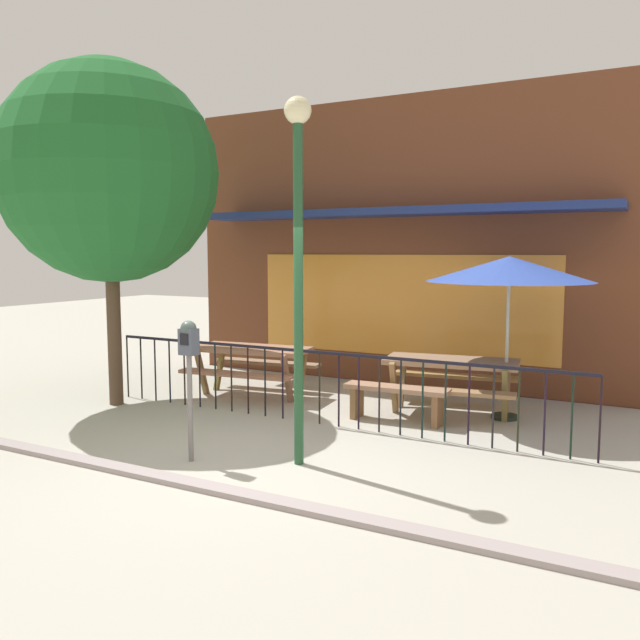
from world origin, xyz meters
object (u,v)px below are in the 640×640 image
(picnic_table_right, at_px, (451,371))
(street_tree, at_px, (109,173))
(patio_umbrella, at_px, (509,270))
(patio_bench, at_px, (396,396))
(picnic_table_left, at_px, (252,357))
(street_lamp, at_px, (298,227))
(parking_meter_near, at_px, (189,353))

(picnic_table_right, xyz_separation_m, street_tree, (-4.55, -1.74, 2.75))
(picnic_table_right, relative_size, patio_umbrella, 0.90)
(picnic_table_right, height_order, patio_bench, picnic_table_right)
(picnic_table_left, relative_size, picnic_table_right, 0.98)
(patio_umbrella, relative_size, street_lamp, 0.58)
(patio_umbrella, bearing_deg, parking_meter_near, -127.52)
(picnic_table_left, distance_m, street_tree, 3.42)
(street_tree, bearing_deg, patio_umbrella, 19.40)
(patio_bench, distance_m, street_lamp, 3.00)
(picnic_table_left, relative_size, parking_meter_near, 1.27)
(patio_umbrella, distance_m, street_tree, 5.75)
(street_lamp, bearing_deg, picnic_table_left, 132.49)
(picnic_table_left, bearing_deg, parking_meter_near, -67.88)
(street_lamp, bearing_deg, picnic_table_right, 73.87)
(parking_meter_near, relative_size, street_lamp, 0.40)
(picnic_table_left, relative_size, patio_umbrella, 0.88)
(parking_meter_near, bearing_deg, street_tree, 149.93)
(street_tree, height_order, street_lamp, street_tree)
(patio_bench, relative_size, street_lamp, 0.37)
(picnic_table_right, bearing_deg, picnic_table_left, -173.89)
(picnic_table_right, xyz_separation_m, patio_bench, (-0.52, -0.73, -0.26))
(patio_bench, xyz_separation_m, street_lamp, (-0.30, -2.08, 2.14))
(parking_meter_near, bearing_deg, picnic_table_right, 60.09)
(patio_umbrella, bearing_deg, street_tree, -160.60)
(patio_umbrella, bearing_deg, patio_bench, -145.51)
(picnic_table_right, bearing_deg, parking_meter_near, -119.91)
(picnic_table_right, xyz_separation_m, street_lamp, (-0.81, -2.81, 1.88))
(patio_umbrella, height_order, parking_meter_near, patio_umbrella)
(patio_bench, xyz_separation_m, parking_meter_near, (-1.37, -2.54, 0.83))
(patio_umbrella, distance_m, patio_bench, 2.24)
(patio_umbrella, xyz_separation_m, street_tree, (-5.27, -1.86, 1.35))
(street_lamp, bearing_deg, parking_meter_near, -156.42)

